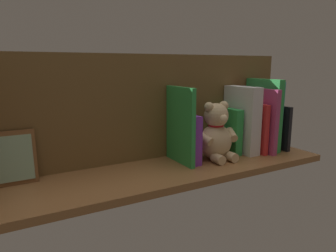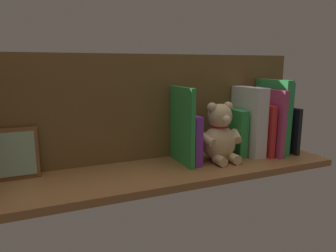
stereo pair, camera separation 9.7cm
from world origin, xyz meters
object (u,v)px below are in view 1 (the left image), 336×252
(book_0, at_px, (272,126))
(teddy_bear, at_px, (216,134))
(dictionary_thick_white, at_px, (242,120))
(picture_frame_leaning, at_px, (14,158))

(book_0, bearing_deg, teddy_bear, 4.00)
(dictionary_thick_white, relative_size, picture_frame_leaning, 1.65)
(dictionary_thick_white, bearing_deg, picture_frame_leaning, -4.25)
(dictionary_thick_white, distance_m, picture_frame_leaning, 0.77)
(teddy_bear, height_order, picture_frame_leaning, teddy_bear)
(teddy_bear, distance_m, picture_frame_leaning, 0.63)
(book_0, distance_m, teddy_bear, 0.29)
(dictionary_thick_white, relative_size, teddy_bear, 1.22)
(teddy_bear, bearing_deg, picture_frame_leaning, -7.76)
(picture_frame_leaning, bearing_deg, teddy_bear, 172.26)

